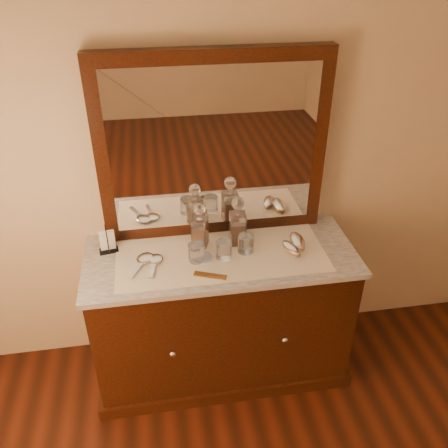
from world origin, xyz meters
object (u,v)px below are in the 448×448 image
Objects in this scene: decanter_left at (200,229)px; comb at (210,275)px; mirror_frame at (213,148)px; hand_mirror_outer at (143,260)px; pin_dish at (204,258)px; napkin_rack at (108,242)px; dresser_cabinet at (221,315)px; brush_far at (298,242)px; brush_near at (291,249)px; hand_mirror_inner at (155,261)px; decanter_right at (238,226)px.

comb is at bearing -86.65° from decanter_left.
mirror_frame is 5.40× the size of hand_mirror_outer.
mirror_frame reaches higher than pin_dish.
mirror_frame reaches higher than napkin_rack.
hand_mirror_outer is at bearing -178.56° from dresser_cabinet.
dresser_cabinet is 0.97m from mirror_frame.
brush_far is (1.01, -0.12, -0.03)m from napkin_rack.
brush_near reaches higher than hand_mirror_inner.
napkin_rack reaches higher than comb.
comb is at bearing -100.93° from mirror_frame.
decanter_left is 1.67× the size of brush_near.
mirror_frame is 0.68m from hand_mirror_outer.
hand_mirror_outer is at bearing -36.32° from napkin_rack.
mirror_frame is 13.72× the size of pin_dish.
napkin_rack is at bearing 177.01° from decanter_right.
dresser_cabinet is 4.98× the size of decanter_right.
brush_far is (0.52, -0.09, -0.08)m from decanter_left.
decanter_right is (0.20, -0.01, 0.01)m from decanter_left.
comb is 0.59m from napkin_rack.
pin_dish is at bearing -1.87° from hand_mirror_inner.
pin_dish is (-0.10, -0.28, -0.49)m from mirror_frame.
mirror_frame is at bearing 37.87° from hand_mirror_inner.
comb is 0.54m from brush_far.
pin_dish is at bearing 116.80° from comb.
decanter_left is 0.34m from hand_mirror_outer.
mirror_frame is (0.00, 0.25, 0.94)m from dresser_cabinet.
hand_mirror_inner reaches higher than comb.
dresser_cabinet is at bearing -90.00° from mirror_frame.
brush_far reaches higher than hand_mirror_outer.
comb is (-0.08, -0.18, 0.45)m from dresser_cabinet.
pin_dish reaches higher than dresser_cabinet.
mirror_frame is at bearing 56.53° from decanter_left.
mirror_frame is 0.68m from brush_far.
dresser_cabinet is 5.41× the size of decanter_left.
decanter_right is 0.31m from brush_near.
mirror_frame reaches higher than brush_near.
decanter_right is at bearing 10.75° from hand_mirror_outer.
pin_dish is 0.25m from hand_mirror_inner.
decanter_left reaches higher than pin_dish.
dresser_cabinet is at bearing 4.28° from hand_mirror_inner.
brush_far is (0.52, 0.04, 0.01)m from pin_dish.
brush_far is at bearing -29.40° from mirror_frame.
decanter_right reaches higher than pin_dish.
brush_near is (0.45, 0.14, 0.02)m from comb.
mirror_frame is at bearing 100.89° from comb.
brush_near is 0.07m from brush_far.
mirror_frame reaches higher than decanter_right.
napkin_rack is at bearing -168.30° from mirror_frame.
comb is 1.01× the size of brush_far.
pin_dish is at bearing -88.52° from decanter_left.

